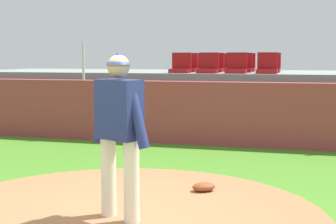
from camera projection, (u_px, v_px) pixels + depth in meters
The scene contains 17 objects.
pitcher at pixel (119, 123), 4.99m from camera, with size 0.76×0.43×1.74m.
fielding_glove at pixel (204, 187), 6.14m from camera, with size 0.30×0.20×0.11m, color brown.
brick_barrier at pixel (213, 113), 10.63m from camera, with size 15.16×0.40×1.38m, color #993B3C.
fence_post_left at pixel (83, 61), 11.31m from camera, with size 0.06×0.06×0.90m, color silver.
bleacher_platform at pixel (230, 100), 13.20m from camera, with size 14.49×3.91×1.52m, color gray.
stadium_chair_0 at pixel (181, 67), 11.99m from camera, with size 0.48×0.44×0.50m.
stadium_chair_1 at pixel (208, 67), 11.79m from camera, with size 0.48×0.44×0.50m.
stadium_chair_2 at pixel (236, 67), 11.64m from camera, with size 0.48×0.44×0.50m.
stadium_chair_3 at pixel (267, 67), 11.44m from camera, with size 0.48×0.44×0.50m.
stadium_chair_4 at pixel (188, 66), 12.84m from camera, with size 0.48×0.44×0.50m.
stadium_chair_5 at pixel (214, 66), 12.71m from camera, with size 0.48×0.44×0.50m.
stadium_chair_6 at pixel (242, 66), 12.47m from camera, with size 0.48×0.44×0.50m.
stadium_chair_7 at pixel (270, 66), 12.31m from camera, with size 0.48×0.44×0.50m.
stadium_chair_8 at pixel (195, 65), 13.75m from camera, with size 0.48×0.44×0.50m.
stadium_chair_9 at pixel (220, 66), 13.55m from camera, with size 0.48×0.44×0.50m.
stadium_chair_10 at pixel (246, 66), 13.35m from camera, with size 0.48×0.44×0.50m.
stadium_chair_11 at pixel (271, 66), 13.17m from camera, with size 0.48×0.44×0.50m.
Camera 1 is at (1.84, -4.70, 1.89)m, focal length 52.05 mm.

